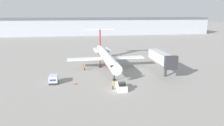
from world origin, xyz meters
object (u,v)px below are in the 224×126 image
Objects in this scene: worker_near_tug at (113,86)px; jet_bridge at (162,58)px; worker_by_wing at (85,67)px; airplane_main at (106,56)px; luggage_cart at (54,79)px; traffic_cone_left at (75,83)px; pushback_tug at (121,87)px.

jet_bridge reaches higher than worker_near_tug.
worker_near_tug is 0.99× the size of worker_by_wing.
jet_bridge is at bearing -31.13° from airplane_main.
airplane_main is 19.56m from luggage_cart.
worker_by_wing reaches higher than worker_near_tug.
worker_by_wing reaches higher than traffic_cone_left.
luggage_cart reaches higher than traffic_cone_left.
jet_bridge is at bearing -17.71° from worker_by_wing.
worker_by_wing is at bearing 78.09° from traffic_cone_left.
worker_by_wing is (-5.62, 17.50, 0.01)m from worker_near_tug.
airplane_main is 49.29× the size of traffic_cone_left.
pushback_tug reaches higher than worker_near_tug.
airplane_main is 2.18× the size of jet_bridge.
luggage_cart is at bearing 155.65° from pushback_tug.
pushback_tug is 1.41× the size of luggage_cart.
airplane_main is 19.66m from worker_near_tug.
pushback_tug is 16.68m from luggage_cart.
worker_near_tug is (13.38, -6.49, -0.07)m from luggage_cart.
luggage_cart is 5.38m from traffic_cone_left.
jet_bridge is at bearing 39.54° from pushback_tug.
airplane_main is 17.33× the size of worker_by_wing.
pushback_tug reaches higher than worker_by_wing.
airplane_main is at bearing 86.91° from worker_near_tug.
airplane_main is 7.63× the size of pushback_tug.
worker_by_wing is at bearing 162.29° from jet_bridge.
traffic_cone_left is at bearing -16.07° from luggage_cart.
worker_by_wing is at bearing -163.74° from airplane_main.
pushback_tug is 11.44m from traffic_cone_left.
worker_by_wing is (7.76, 11.01, -0.05)m from luggage_cart.
airplane_main is at bearing 57.19° from traffic_cone_left.
luggage_cart is 1.63× the size of worker_near_tug.
luggage_cart is at bearing 154.11° from worker_near_tug.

